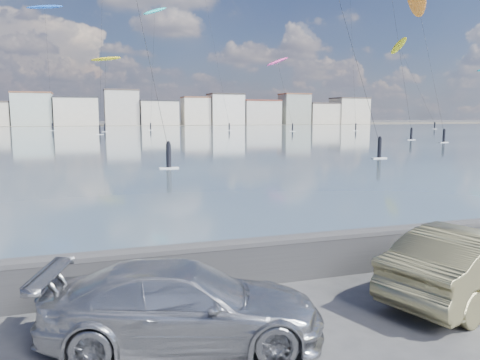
# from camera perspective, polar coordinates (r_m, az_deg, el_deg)

# --- Properties ---
(ground) EXTENTS (700.00, 700.00, 0.00)m
(ground) POSITION_cam_1_polar(r_m,az_deg,el_deg) (8.24, 2.15, -19.42)
(ground) COLOR #333335
(ground) RESTS_ON ground
(bay_water) EXTENTS (500.00, 177.00, 0.00)m
(bay_water) POSITION_cam_1_polar(r_m,az_deg,el_deg) (98.47, -16.67, 5.32)
(bay_water) COLOR #3D5167
(bay_water) RESTS_ON ground
(far_shore_strip) EXTENTS (500.00, 60.00, 0.00)m
(far_shore_strip) POSITION_cam_1_polar(r_m,az_deg,el_deg) (206.92, -17.50, 6.44)
(far_shore_strip) COLOR #4C473D
(far_shore_strip) RESTS_ON ground
(seawall) EXTENTS (400.00, 0.36, 1.08)m
(seawall) POSITION_cam_1_polar(r_m,az_deg,el_deg) (10.40, -3.06, -10.04)
(seawall) COLOR #28282B
(seawall) RESTS_ON ground
(far_buildings) EXTENTS (240.79, 13.26, 14.60)m
(far_buildings) POSITION_cam_1_polar(r_m,az_deg,el_deg) (192.92, -17.13, 8.16)
(far_buildings) COLOR #B2B7C6
(far_buildings) RESTS_ON ground
(car_silver) EXTENTS (4.97, 3.06, 1.34)m
(car_silver) POSITION_cam_1_polar(r_m,az_deg,el_deg) (8.06, -6.88, -14.84)
(car_silver) COLOR #ADAFB5
(car_silver) RESTS_ON ground
(car_champagne) EXTENTS (4.88, 2.98, 1.52)m
(car_champagne) POSITION_cam_1_polar(r_m,az_deg,el_deg) (10.91, 26.53, -9.05)
(car_champagne) COLOR tan
(car_champagne) RESTS_ON ground
(kitesurfer_3) EXTENTS (5.71, 17.22, 27.65)m
(kitesurfer_3) POSITION_cam_1_polar(r_m,az_deg,el_deg) (155.16, 18.86, 15.06)
(kitesurfer_3) COLOR yellow
(kitesurfer_3) RESTS_ON ground
(kitesurfer_6) EXTENTS (9.63, 9.32, 32.90)m
(kitesurfer_6) POSITION_cam_1_polar(r_m,az_deg,el_deg) (139.18, -22.72, 18.72)
(kitesurfer_6) COLOR blue
(kitesurfer_6) RESTS_ON ground
(kitesurfer_7) EXTENTS (7.67, 12.80, 19.56)m
(kitesurfer_7) POSITION_cam_1_polar(r_m,az_deg,el_deg) (125.65, 4.64, 14.04)
(kitesurfer_7) COLOR #E5338C
(kitesurfer_7) RESTS_ON ground
(kitesurfer_14) EXTENTS (8.38, 11.39, 18.42)m
(kitesurfer_14) POSITION_cam_1_polar(r_m,az_deg,el_deg) (123.81, -16.07, 13.87)
(kitesurfer_14) COLOR yellow
(kitesurfer_14) RESTS_ON ground
(kitesurfer_19) EXTENTS (9.01, 18.63, 35.60)m
(kitesurfer_19) POSITION_cam_1_polar(r_m,az_deg,el_deg) (143.85, -10.35, 19.45)
(kitesurfer_19) COLOR #19BFBF
(kitesurfer_19) RESTS_ON ground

